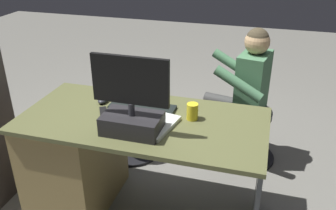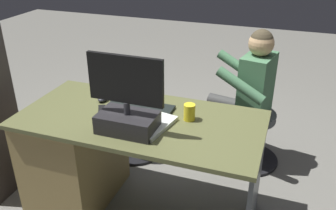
# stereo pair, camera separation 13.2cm
# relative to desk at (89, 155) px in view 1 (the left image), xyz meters

# --- Properties ---
(ground_plane) EXTENTS (10.00, 10.00, 0.00)m
(ground_plane) POSITION_rel_desk_xyz_m (-0.39, -0.38, -0.40)
(ground_plane) COLOR slate
(desk) EXTENTS (1.49, 0.73, 0.74)m
(desk) POSITION_rel_desk_xyz_m (0.00, 0.00, 0.00)
(desk) COLOR brown
(desk) RESTS_ON ground_plane
(monitor) EXTENTS (0.43, 0.20, 0.45)m
(monitor) POSITION_rel_desk_xyz_m (-0.39, 0.16, 0.47)
(monitor) COLOR #252427
(monitor) RESTS_ON desk
(keyboard) EXTENTS (0.42, 0.14, 0.02)m
(keyboard) POSITION_rel_desk_xyz_m (-0.35, -0.12, 0.35)
(keyboard) COLOR black
(keyboard) RESTS_ON desk
(computer_mouse) EXTENTS (0.06, 0.10, 0.04)m
(computer_mouse) POSITION_rel_desk_xyz_m (-0.07, -0.14, 0.36)
(computer_mouse) COLOR #292A31
(computer_mouse) RESTS_ON desk
(cup) EXTENTS (0.07, 0.07, 0.10)m
(cup) POSITION_rel_desk_xyz_m (-0.68, -0.08, 0.39)
(cup) COLOR yellow
(cup) RESTS_ON desk
(tv_remote) EXTENTS (0.11, 0.15, 0.02)m
(tv_remote) POSITION_rel_desk_xyz_m (-0.14, 0.02, 0.35)
(tv_remote) COLOR black
(tv_remote) RESTS_ON desk
(notebook_binder) EXTENTS (0.27, 0.34, 0.02)m
(notebook_binder) POSITION_rel_desk_xyz_m (-0.48, 0.08, 0.35)
(notebook_binder) COLOR silver
(notebook_binder) RESTS_ON desk
(office_chair_teddy) EXTENTS (0.48, 0.48, 0.45)m
(office_chair_teddy) POSITION_rel_desk_xyz_m (-0.03, -0.67, -0.14)
(office_chair_teddy) COLOR black
(office_chair_teddy) RESTS_ON ground_plane
(teddy_bear) EXTENTS (0.21, 0.22, 0.31)m
(teddy_bear) POSITION_rel_desk_xyz_m (-0.03, -0.68, 0.19)
(teddy_bear) COLOR tan
(teddy_bear) RESTS_ON office_chair_teddy
(visitor_chair) EXTENTS (0.49, 0.49, 0.45)m
(visitor_chair) POSITION_rel_desk_xyz_m (-0.98, -0.86, -0.15)
(visitor_chair) COLOR black
(visitor_chair) RESTS_ON ground_plane
(person) EXTENTS (0.56, 0.54, 1.12)m
(person) POSITION_rel_desk_xyz_m (-0.90, -0.84, 0.26)
(person) COLOR #477751
(person) RESTS_ON ground_plane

